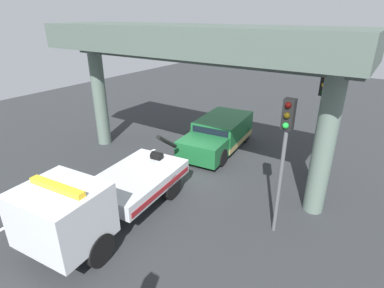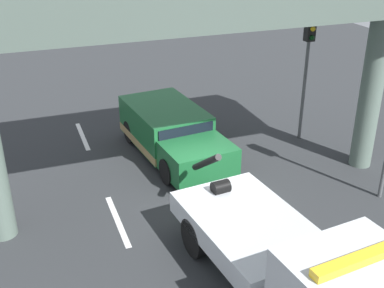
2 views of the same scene
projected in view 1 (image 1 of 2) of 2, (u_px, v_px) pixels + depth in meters
ground_plane at (182, 174)px, 13.93m from camera, size 60.00×40.00×0.10m
lane_stripe_west at (202, 125)px, 19.87m from camera, size 2.60×0.16×0.01m
lane_stripe_mid at (138, 158)px, 15.31m from camera, size 2.60×0.16×0.01m
lane_stripe_east at (20, 219)px, 10.75m from camera, size 2.60×0.16×0.01m
tow_truck_white at (99, 198)px, 9.84m from camera, size 7.34×2.98×2.46m
towed_van_green at (219, 134)px, 16.21m from camera, size 5.39×2.68×1.58m
overpass_structure at (187, 47)px, 12.08m from camera, size 3.60×13.36×6.31m
traffic_light_near at (321, 104)px, 12.34m from camera, size 0.39×0.32×4.58m
traffic_light_far at (285, 140)px, 8.93m from camera, size 0.39×0.32×4.53m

